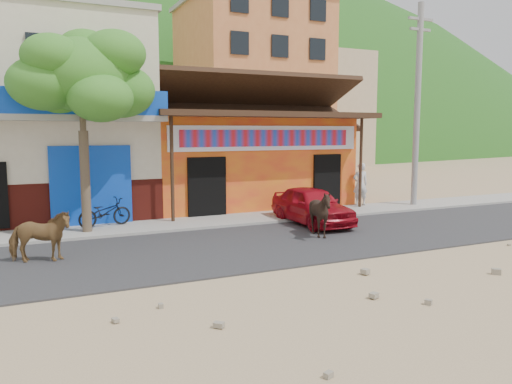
# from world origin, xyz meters

# --- Properties ---
(ground) EXTENTS (120.00, 120.00, 0.00)m
(ground) POSITION_xyz_m (0.00, 0.00, 0.00)
(ground) COLOR #9E825B
(ground) RESTS_ON ground
(road) EXTENTS (60.00, 5.00, 0.04)m
(road) POSITION_xyz_m (0.00, 2.50, 0.02)
(road) COLOR #28282B
(road) RESTS_ON ground
(sidewalk) EXTENTS (60.00, 2.00, 0.12)m
(sidewalk) POSITION_xyz_m (0.00, 6.00, 0.06)
(sidewalk) COLOR gray
(sidewalk) RESTS_ON ground
(dance_club) EXTENTS (8.00, 6.00, 3.60)m
(dance_club) POSITION_xyz_m (2.00, 10.00, 1.80)
(dance_club) COLOR orange
(dance_club) RESTS_ON ground
(cafe_building) EXTENTS (7.00, 6.00, 7.00)m
(cafe_building) POSITION_xyz_m (-5.50, 10.00, 3.50)
(cafe_building) COLOR beige
(cafe_building) RESTS_ON ground
(apartment_front) EXTENTS (9.00, 9.00, 12.00)m
(apartment_front) POSITION_xyz_m (9.00, 24.00, 6.00)
(apartment_front) COLOR #CC723F
(apartment_front) RESTS_ON ground
(apartment_rear) EXTENTS (8.00, 8.00, 10.00)m
(apartment_rear) POSITION_xyz_m (18.00, 30.00, 5.00)
(apartment_rear) COLOR tan
(apartment_rear) RESTS_ON ground
(hillside) EXTENTS (100.00, 40.00, 24.00)m
(hillside) POSITION_xyz_m (0.00, 70.00, 12.00)
(hillside) COLOR #194C14
(hillside) RESTS_ON ground
(tree) EXTENTS (3.00, 3.00, 6.00)m
(tree) POSITION_xyz_m (-4.60, 5.80, 3.12)
(tree) COLOR #2D721E
(tree) RESTS_ON sidewalk
(utility_pole) EXTENTS (0.24, 0.24, 8.00)m
(utility_pole) POSITION_xyz_m (8.20, 6.00, 4.12)
(utility_pole) COLOR gray
(utility_pole) RESTS_ON sidewalk
(cow_tan) EXTENTS (1.56, 0.97, 1.22)m
(cow_tan) POSITION_xyz_m (-5.97, 2.88, 0.65)
(cow_tan) COLOR brown
(cow_tan) RESTS_ON road
(cow_dark) EXTENTS (1.65, 1.61, 1.38)m
(cow_dark) POSITION_xyz_m (1.52, 2.52, 0.73)
(cow_dark) COLOR black
(cow_dark) RESTS_ON road
(red_car) EXTENTS (1.51, 3.68, 1.25)m
(red_car) POSITION_xyz_m (2.36, 4.39, 0.67)
(red_car) COLOR #9F0B18
(red_car) RESTS_ON road
(scooter) EXTENTS (1.80, 1.04, 0.90)m
(scooter) POSITION_xyz_m (-4.00, 6.37, 0.57)
(scooter) COLOR black
(scooter) RESTS_ON sidewalk
(pedestrian) EXTENTS (0.70, 0.53, 1.72)m
(pedestrian) POSITION_xyz_m (6.03, 6.70, 0.98)
(pedestrian) COLOR silver
(pedestrian) RESTS_ON sidewalk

